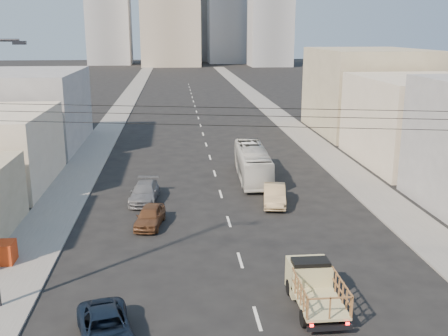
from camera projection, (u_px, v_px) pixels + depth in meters
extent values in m
cube|color=slate|center=(124.00, 105.00, 87.21)|extent=(3.50, 180.00, 0.12)
cube|color=slate|center=(263.00, 103.00, 89.36)|extent=(3.50, 180.00, 0.12)
cube|color=silver|center=(257.00, 318.00, 22.85)|extent=(0.15, 2.00, 0.01)
cube|color=silver|center=(240.00, 260.00, 28.63)|extent=(0.15, 2.00, 0.01)
cube|color=silver|center=(229.00, 221.00, 34.40)|extent=(0.15, 2.00, 0.01)
cube|color=silver|center=(221.00, 194.00, 40.18)|extent=(0.15, 2.00, 0.01)
cube|color=silver|center=(215.00, 173.00, 45.95)|extent=(0.15, 2.00, 0.01)
cube|color=silver|center=(210.00, 157.00, 51.73)|extent=(0.15, 2.00, 0.01)
cube|color=silver|center=(206.00, 144.00, 57.50)|extent=(0.15, 2.00, 0.01)
cube|color=silver|center=(203.00, 134.00, 63.28)|extent=(0.15, 2.00, 0.01)
cube|color=silver|center=(201.00, 125.00, 69.05)|extent=(0.15, 2.00, 0.01)
cube|color=silver|center=(198.00, 118.00, 74.83)|extent=(0.15, 2.00, 0.01)
cube|color=silver|center=(196.00, 112.00, 80.60)|extent=(0.15, 2.00, 0.01)
cube|color=silver|center=(195.00, 106.00, 86.37)|extent=(0.15, 2.00, 0.01)
cube|color=silver|center=(193.00, 101.00, 92.15)|extent=(0.15, 2.00, 0.01)
cube|color=silver|center=(192.00, 97.00, 97.92)|extent=(0.15, 2.00, 0.01)
cube|color=silver|center=(191.00, 93.00, 103.70)|extent=(0.15, 2.00, 0.01)
cube|color=silver|center=(190.00, 90.00, 109.47)|extent=(0.15, 2.00, 0.01)
cube|color=silver|center=(189.00, 87.00, 115.25)|extent=(0.15, 2.00, 0.01)
cube|color=silver|center=(188.00, 84.00, 121.02)|extent=(0.15, 2.00, 0.01)
cube|color=tan|center=(320.00, 302.00, 22.81)|extent=(1.90, 3.00, 0.12)
cube|color=tan|center=(308.00, 276.00, 24.67)|extent=(1.90, 1.60, 1.50)
cube|color=black|center=(310.00, 267.00, 24.28)|extent=(1.70, 0.90, 0.70)
cube|color=#2D2D33|center=(330.00, 328.00, 21.39)|extent=(1.90, 0.12, 0.22)
cube|color=#FF0C0C|center=(312.00, 326.00, 21.29)|extent=(0.15, 0.05, 0.12)
cube|color=#FF0C0C|center=(348.00, 324.00, 21.42)|extent=(0.15, 0.05, 0.12)
cylinder|color=black|center=(290.00, 287.00, 24.83)|extent=(0.25, 0.76, 0.76)
cylinder|color=black|center=(325.00, 286.00, 24.99)|extent=(0.25, 0.76, 0.76)
cylinder|color=black|center=(304.00, 318.00, 22.14)|extent=(0.25, 0.76, 0.76)
cylinder|color=black|center=(343.00, 316.00, 22.29)|extent=(0.25, 0.76, 0.76)
imported|color=black|center=(106.00, 329.00, 20.94)|extent=(3.02, 4.80, 1.24)
imported|color=silver|center=(253.00, 163.00, 44.01)|extent=(2.63, 9.85, 2.72)
imported|color=brown|center=(150.00, 216.00, 33.50)|extent=(2.17, 4.04, 1.31)
imported|color=tan|center=(274.00, 195.00, 37.60)|extent=(2.19, 4.53, 1.43)
imported|color=slate|center=(145.00, 192.00, 38.36)|extent=(2.29, 4.79, 1.35)
cube|color=#2D2D33|center=(19.00, 43.00, 20.92)|extent=(0.50, 0.25, 0.15)
cylinder|color=black|center=(263.00, 108.00, 20.00)|extent=(23.01, 5.02, 0.02)
cylinder|color=black|center=(263.00, 116.00, 20.07)|extent=(23.01, 5.02, 0.02)
cylinder|color=black|center=(263.00, 126.00, 20.18)|extent=(23.01, 5.02, 0.02)
cube|color=beige|center=(422.00, 121.00, 48.65)|extent=(11.00, 14.00, 8.00)
cube|color=tan|center=(366.00, 91.00, 63.84)|extent=(12.00, 16.00, 10.00)
cube|color=gray|center=(22.00, 109.00, 55.65)|extent=(12.00, 16.00, 8.00)
cube|color=gray|center=(229.00, 8.00, 195.52)|extent=(16.00, 16.00, 40.00)
cube|color=gray|center=(109.00, 16.00, 187.44)|extent=(15.00, 15.00, 34.00)
cube|color=gray|center=(195.00, 4.00, 208.34)|extent=(18.00, 18.00, 44.00)
cube|color=gray|center=(270.00, 24.00, 178.91)|extent=(14.00, 14.00, 28.00)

